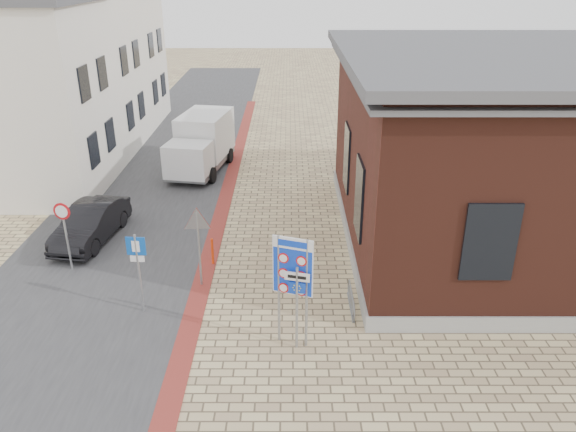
# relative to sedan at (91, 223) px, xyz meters

# --- Properties ---
(ground) EXTENTS (120.00, 120.00, 0.00)m
(ground) POSITION_rel_sedan_xyz_m (6.50, -6.72, -0.68)
(ground) COLOR tan
(ground) RESTS_ON ground
(road_strip) EXTENTS (7.00, 60.00, 0.02)m
(road_strip) POSITION_rel_sedan_xyz_m (1.00, 8.28, -0.67)
(road_strip) COLOR #38383A
(road_strip) RESTS_ON ground
(curb_strip) EXTENTS (0.60, 40.00, 0.02)m
(curb_strip) POSITION_rel_sedan_xyz_m (4.50, 3.28, -0.66)
(curb_strip) COLOR maroon
(curb_strip) RESTS_ON ground
(brick_building) EXTENTS (13.00, 13.00, 6.80)m
(brick_building) POSITION_rel_sedan_xyz_m (15.49, 0.27, 2.81)
(brick_building) COLOR gray
(brick_building) RESTS_ON ground
(townhouse_near) EXTENTS (7.40, 6.40, 8.30)m
(townhouse_near) POSITION_rel_sedan_xyz_m (-4.49, 5.28, 3.49)
(townhouse_near) COLOR white
(townhouse_near) RESTS_ON ground
(townhouse_mid) EXTENTS (7.40, 6.40, 9.10)m
(townhouse_mid) POSITION_rel_sedan_xyz_m (-4.49, 11.28, 3.89)
(townhouse_mid) COLOR white
(townhouse_mid) RESTS_ON ground
(townhouse_far) EXTENTS (7.40, 6.40, 8.30)m
(townhouse_far) POSITION_rel_sedan_xyz_m (-4.49, 17.28, 3.49)
(townhouse_far) COLOR white
(townhouse_far) RESTS_ON ground
(bike_rack) EXTENTS (0.08, 1.80, 0.60)m
(bike_rack) POSITION_rel_sedan_xyz_m (9.15, -4.52, -0.41)
(bike_rack) COLOR slate
(bike_rack) RESTS_ON ground
(sedan) EXTENTS (1.99, 4.27, 1.36)m
(sedan) POSITION_rel_sedan_xyz_m (0.00, 0.00, 0.00)
(sedan) COLOR black
(sedan) RESTS_ON ground
(box_truck) EXTENTS (2.90, 5.45, 2.70)m
(box_truck) POSITION_rel_sedan_xyz_m (3.00, 7.83, 0.72)
(box_truck) COLOR slate
(box_truck) RESTS_ON ground
(border_sign) EXTENTS (1.04, 0.40, 3.17)m
(border_sign) POSITION_rel_sedan_xyz_m (7.39, -6.22, 1.61)
(border_sign) COLOR gray
(border_sign) RESTS_ON ground
(essen_sign) EXTENTS (0.64, 0.20, 2.43)m
(essen_sign) POSITION_rel_sedan_xyz_m (7.50, -6.42, 0.93)
(essen_sign) COLOR gray
(essen_sign) RESTS_ON ground
(parking_sign) EXTENTS (0.56, 0.08, 2.52)m
(parking_sign) POSITION_rel_sedan_xyz_m (3.00, -4.72, 1.04)
(parking_sign) COLOR gray
(parking_sign) RESTS_ON ground
(yield_sign) EXTENTS (0.94, 0.14, 2.64)m
(yield_sign) POSITION_rel_sedan_xyz_m (4.50, -3.22, 1.35)
(yield_sign) COLOR gray
(yield_sign) RESTS_ON ground
(speed_sign) EXTENTS (0.57, 0.12, 2.43)m
(speed_sign) POSITION_rel_sedan_xyz_m (-0.00, -2.22, 0.95)
(speed_sign) COLOR gray
(speed_sign) RESTS_ON ground
(bollard) EXTENTS (0.09, 0.09, 0.96)m
(bollard) POSITION_rel_sedan_xyz_m (4.70, -1.85, -0.20)
(bollard) COLOR red
(bollard) RESTS_ON ground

